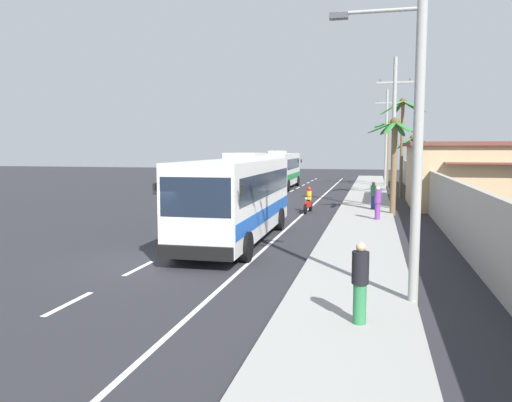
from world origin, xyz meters
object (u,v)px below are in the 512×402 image
(coach_bus_foreground, at_px, (238,196))
(palm_second, at_px, (394,147))
(utility_pole_mid, at_px, (394,132))
(roadside_building, at_px, (495,175))
(pedestrian_near_kerb, at_px, (373,195))
(palm_fourth, at_px, (388,139))
(pedestrian_far_walk, at_px, (378,202))
(palm_nearest, at_px, (413,152))
(motorcycle_beside_bus, at_px, (308,202))
(palm_third, at_px, (403,123))
(coach_bus_far_lane, at_px, (280,169))
(utility_pole_nearest, at_px, (417,88))
(utility_pole_far, at_px, (386,137))
(pedestrian_midwalk, at_px, (360,281))

(coach_bus_foreground, bearing_deg, palm_second, 56.02)
(utility_pole_mid, distance_m, roadside_building, 7.74)
(pedestrian_near_kerb, height_order, palm_fourth, palm_fourth)
(pedestrian_far_walk, xyz_separation_m, palm_nearest, (2.85, 16.60, 2.56))
(utility_pole_mid, xyz_separation_m, palm_second, (-0.02, -2.46, -0.97))
(pedestrian_near_kerb, distance_m, palm_second, 3.57)
(coach_bus_foreground, relative_size, motorcycle_beside_bus, 5.47)
(palm_nearest, xyz_separation_m, roadside_building, (4.56, -8.17, -1.46))
(palm_third, bearing_deg, coach_bus_far_lane, 148.13)
(pedestrian_far_walk, height_order, palm_second, palm_second)
(coach_bus_foreground, relative_size, coach_bus_far_lane, 1.01)
(coach_bus_foreground, relative_size, palm_third, 1.38)
(coach_bus_far_lane, relative_size, pedestrian_near_kerb, 6.29)
(coach_bus_far_lane, height_order, palm_nearest, palm_nearest)
(pedestrian_far_walk, height_order, utility_pole_mid, utility_pole_mid)
(pedestrian_near_kerb, relative_size, palm_nearest, 0.34)
(roadside_building, bearing_deg, motorcycle_beside_bus, -155.16)
(utility_pole_nearest, height_order, utility_pole_mid, utility_pole_nearest)
(pedestrian_far_walk, distance_m, roadside_building, 11.28)
(coach_bus_far_lane, relative_size, palm_second, 1.89)
(utility_pole_mid, bearing_deg, palm_nearest, 80.09)
(pedestrian_far_walk, distance_m, utility_pole_far, 25.24)
(utility_pole_far, distance_m, palm_third, 11.01)
(coach_bus_foreground, height_order, pedestrian_far_walk, coach_bus_foreground)
(motorcycle_beside_bus, height_order, utility_pole_mid, utility_pole_mid)
(motorcycle_beside_bus, height_order, pedestrian_midwalk, pedestrian_midwalk)
(utility_pole_mid, relative_size, palm_nearest, 1.88)
(pedestrian_near_kerb, xyz_separation_m, palm_second, (1.10, -1.78, 2.89))
(motorcycle_beside_bus, bearing_deg, utility_pole_far, 77.34)
(utility_pole_nearest, xyz_separation_m, utility_pole_far, (0.12, 39.21, -0.20))
(coach_bus_far_lane, relative_size, palm_nearest, 2.12)
(pedestrian_near_kerb, distance_m, palm_third, 10.70)
(pedestrian_near_kerb, relative_size, pedestrian_far_walk, 0.97)
(palm_third, bearing_deg, utility_pole_mid, -96.24)
(coach_bus_far_lane, xyz_separation_m, pedestrian_midwalk, (8.71, -37.03, -0.85))
(pedestrian_far_walk, height_order, utility_pole_nearest, utility_pole_nearest)
(palm_third, bearing_deg, roadside_building, -44.79)
(pedestrian_far_walk, xyz_separation_m, palm_third, (1.83, 13.97, 4.75))
(palm_nearest, relative_size, palm_fourth, 0.74)
(utility_pole_far, distance_m, palm_fourth, 2.38)
(palm_second, bearing_deg, pedestrian_near_kerb, 121.64)
(utility_pole_nearest, bearing_deg, motorcycle_beside_bus, 105.33)
(motorcycle_beside_bus, bearing_deg, palm_third, 61.54)
(pedestrian_near_kerb, bearing_deg, pedestrian_midwalk, 129.29)
(pedestrian_near_kerb, xyz_separation_m, utility_pole_far, (1.08, 20.29, 4.02))
(pedestrian_far_walk, bearing_deg, palm_second, 146.07)
(coach_bus_foreground, distance_m, coach_bus_far_lane, 27.90)
(coach_bus_far_lane, xyz_separation_m, palm_second, (10.00, -17.95, 2.01))
(palm_third, bearing_deg, palm_fourth, 93.39)
(pedestrian_near_kerb, height_order, palm_third, palm_third)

